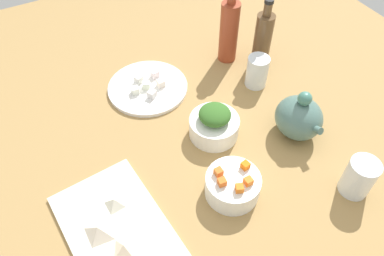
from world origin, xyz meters
TOP-DOWN VIEW (x-y plane):
  - tabletop at (0.00, 0.00)cm, footprint 190.00×190.00cm
  - cutting_board at (16.44, -28.17)cm, footprint 36.67×24.68cm
  - plate_tofu at (-24.95, -2.38)cm, footprint 25.07×25.07cm
  - bowl_greens at (1.00, 6.44)cm, footprint 13.90×13.90cm
  - bowl_carrots at (19.67, 0.63)cm, footprint 13.52×13.52cm
  - teapot at (11.40, 27.15)cm, footprint 15.24×12.51cm
  - bottle_0 at (-18.34, 35.59)cm, footprint 5.69×5.69cm
  - bottle_1 at (-26.27, 27.83)cm, footprint 6.08×6.08cm
  - drinking_glass_0 at (-10.72, 28.91)cm, footprint 6.80×6.80cm
  - drinking_glass_1 at (33.37, 27.92)cm, footprint 7.32×7.32cm
  - carrot_cube_0 at (22.39, 2.87)cm, footprint 1.85×1.85cm
  - carrot_cube_1 at (23.00, 0.05)cm, footprint 2.35×2.35cm
  - carrot_cube_2 at (18.29, 4.80)cm, footprint 2.09×2.09cm
  - carrot_cube_3 at (16.80, -1.90)cm, footprint 1.87×1.87cm
  - carrot_cube_4 at (19.60, -2.64)cm, footprint 2.01×2.01cm
  - chopped_greens_mound at (1.00, 6.44)cm, footprint 12.03×12.02cm
  - tofu_cube_0 at (-23.04, 1.39)cm, footprint 2.29×2.29cm
  - tofu_cube_1 at (-28.08, -3.94)cm, footprint 2.87×2.87cm
  - tofu_cube_2 at (-23.88, -6.92)cm, footprint 2.42×2.42cm
  - tofu_cube_3 at (-27.98, 1.54)cm, footprint 2.51×2.51cm
  - tofu_cube_4 at (-19.88, -3.10)cm, footprint 3.02×3.02cm
  - tofu_cube_5 at (-24.34, -3.03)cm, footprint 2.89×2.89cm
  - dumpling_0 at (21.27, -28.51)cm, footprint 5.78×5.75cm
  - dumpling_2 at (9.66, -26.40)cm, footprint 5.76×5.74cm
  - dumpling_4 at (15.01, -32.17)cm, footprint 7.78×7.75cm

SIDE VIEW (x-z plane):
  - tabletop at x=0.00cm, z-range 0.00..3.00cm
  - cutting_board at x=16.44cm, z-range 3.00..4.00cm
  - plate_tofu at x=-24.95cm, z-range 3.00..4.20cm
  - dumpling_0 at x=21.27cm, z-range 4.00..6.39cm
  - dumpling_2 at x=9.66cm, z-range 4.00..6.51cm
  - tofu_cube_0 at x=-23.04cm, z-range 4.20..6.40cm
  - tofu_cube_1 at x=-28.08cm, z-range 4.20..6.40cm
  - tofu_cube_2 at x=-23.88cm, z-range 4.20..6.40cm
  - tofu_cube_3 at x=-27.98cm, z-range 4.20..6.40cm
  - tofu_cube_4 at x=-19.88cm, z-range 4.20..6.40cm
  - tofu_cube_5 at x=-24.34cm, z-range 4.20..6.40cm
  - dumpling_4 at x=15.01cm, z-range 4.00..7.18cm
  - bowl_greens at x=1.00cm, z-range 3.00..8.93cm
  - bowl_carrots at x=19.67cm, z-range 3.00..9.17cm
  - drinking_glass_0 at x=-10.72cm, z-range 3.00..13.21cm
  - drinking_glass_1 at x=33.37cm, z-range 3.00..13.59cm
  - teapot at x=11.40cm, z-range 1.50..16.60cm
  - carrot_cube_0 at x=22.39cm, z-range 9.17..10.97cm
  - carrot_cube_1 at x=23.00cm, z-range 9.17..10.97cm
  - carrot_cube_2 at x=18.29cm, z-range 9.17..10.97cm
  - carrot_cube_3 at x=16.80cm, z-range 9.17..10.97cm
  - carrot_cube_4 at x=19.60cm, z-range 9.17..10.97cm
  - chopped_greens_mound at x=1.00cm, z-range 8.93..13.08cm
  - bottle_0 at x=-18.34cm, z-range 0.99..25.01cm
  - bottle_1 at x=-26.27cm, z-range 1.57..26.09cm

